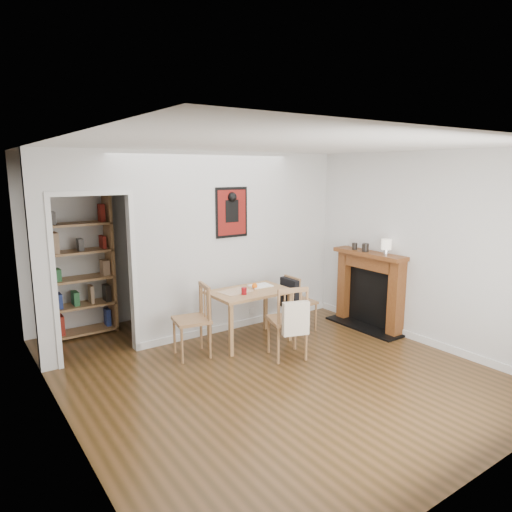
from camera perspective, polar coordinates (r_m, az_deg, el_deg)
ground at (r=5.71m, az=0.91°, el=-13.61°), size 5.20×5.20×0.00m
room_shell at (r=6.47m, az=-5.33°, el=1.32°), size 5.20×5.20×5.20m
dining_table at (r=6.25m, az=-0.81°, el=-5.12°), size 1.08×0.68×0.73m
chair_left at (r=5.89m, az=-8.07°, el=-8.04°), size 0.54×0.54×0.94m
chair_right at (r=6.79m, az=5.47°, el=-5.71°), size 0.48×0.42×0.84m
chair_front at (r=5.81m, az=3.98°, el=-8.04°), size 0.60×0.64×0.95m
bookshelf at (r=6.93m, az=-21.03°, el=-1.09°), size 0.87×0.35×2.06m
fireplace at (r=7.07m, az=14.05°, el=-3.79°), size 0.45×1.25×1.16m
red_glass at (r=6.03m, az=-1.51°, el=-4.39°), size 0.07×0.07×0.09m
orange_fruit at (r=6.32m, az=-0.18°, el=-3.75°), size 0.08×0.08×0.08m
placemat at (r=6.18m, az=-2.60°, el=-4.44°), size 0.46×0.37×0.00m
notebook at (r=6.45m, az=0.55°, el=-3.73°), size 0.32×0.24×0.02m
mantel_lamp at (r=6.71m, az=15.98°, el=1.29°), size 0.14×0.14×0.23m
ceramic_jar_a at (r=6.92m, az=13.52°, el=1.04°), size 0.10×0.10×0.12m
ceramic_jar_b at (r=7.07m, az=12.22°, el=1.21°), size 0.08×0.08×0.10m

